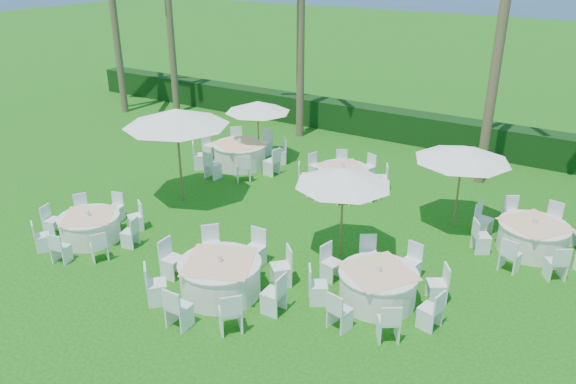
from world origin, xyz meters
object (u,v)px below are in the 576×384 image
at_px(banquet_table_e, 343,177).
at_px(umbrella_d, 463,153).
at_px(banquet_table_a, 90,227).
at_px(umbrella_c, 258,107).
at_px(umbrella_a, 176,117).
at_px(umbrella_b, 343,177).
at_px(banquet_table_c, 378,286).
at_px(banquet_table_f, 532,237).
at_px(banquet_table_d, 240,154).
at_px(banquet_table_b, 220,276).

xyz_separation_m(banquet_table_e, umbrella_d, (3.97, -0.82, 1.84)).
height_order(banquet_table_a, umbrella_d, umbrella_d).
relative_size(banquet_table_e, umbrella_c, 1.22).
height_order(umbrella_a, umbrella_d, umbrella_a).
distance_m(umbrella_a, umbrella_b, 5.85).
relative_size(banquet_table_c, umbrella_c, 1.30).
distance_m(umbrella_c, umbrella_d, 7.95).
distance_m(banquet_table_a, umbrella_a, 4.05).
bearing_deg(banquet_table_a, umbrella_d, 36.05).
bearing_deg(umbrella_c, umbrella_d, -10.98).
relative_size(banquet_table_a, umbrella_a, 0.89).
bearing_deg(banquet_table_e, umbrella_a, -137.64).
bearing_deg(banquet_table_f, banquet_table_d, 174.21).
bearing_deg(umbrella_a, banquet_table_a, -96.88).
bearing_deg(banquet_table_f, umbrella_b, -145.49).
relative_size(banquet_table_b, banquet_table_d, 0.99).
relative_size(umbrella_b, umbrella_d, 0.93).
relative_size(banquet_table_b, umbrella_a, 1.04).
relative_size(banquet_table_c, banquet_table_f, 0.99).
relative_size(banquet_table_c, banquet_table_e, 1.07).
bearing_deg(banquet_table_b, umbrella_c, 118.62).
xyz_separation_m(banquet_table_b, banquet_table_e, (-0.37, 7.00, -0.05)).
height_order(banquet_table_c, banquet_table_d, banquet_table_d).
bearing_deg(umbrella_b, banquet_table_a, -155.66).
height_order(umbrella_a, umbrella_c, umbrella_a).
bearing_deg(banquet_table_d, umbrella_a, -85.84).
xyz_separation_m(banquet_table_d, umbrella_a, (0.25, -3.42, 2.27)).
distance_m(banquet_table_b, umbrella_b, 3.82).
bearing_deg(umbrella_d, umbrella_a, -160.96).
bearing_deg(banquet_table_f, umbrella_a, -166.56).
bearing_deg(banquet_table_b, banquet_table_f, 45.58).
relative_size(banquet_table_c, umbrella_a, 0.97).
bearing_deg(umbrella_c, banquet_table_e, -10.31).
bearing_deg(banquet_table_f, banquet_table_e, 169.44).
distance_m(banquet_table_a, umbrella_b, 7.05).
distance_m(banquet_table_e, umbrella_a, 5.72).
bearing_deg(umbrella_b, umbrella_a, 175.28).
bearing_deg(banquet_table_a, banquet_table_b, -2.36).
relative_size(umbrella_a, umbrella_b, 1.31).
bearing_deg(umbrella_c, banquet_table_c, -39.48).
distance_m(banquet_table_c, banquet_table_f, 4.96).
height_order(banquet_table_a, banquet_table_f, banquet_table_f).
bearing_deg(banquet_table_d, banquet_table_e, 1.44).
height_order(banquet_table_a, umbrella_b, umbrella_b).
height_order(banquet_table_f, umbrella_a, umbrella_a).
xyz_separation_m(banquet_table_d, umbrella_b, (6.05, -3.90, 1.77)).
xyz_separation_m(banquet_table_a, banquet_table_b, (4.62, -0.19, 0.06)).
relative_size(banquet_table_e, umbrella_b, 1.19).
xyz_separation_m(umbrella_a, umbrella_d, (7.83, 2.70, -0.48)).
bearing_deg(banquet_table_d, banquet_table_c, -34.60).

